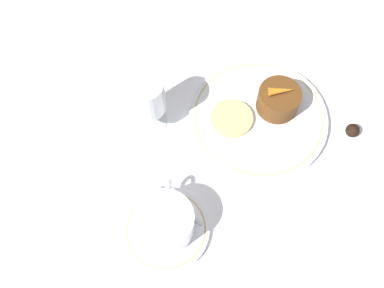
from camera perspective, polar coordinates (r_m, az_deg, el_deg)
ground_plane at (r=0.84m, az=6.09°, el=3.20°), size 3.00×3.00×0.00m
dinner_plate at (r=0.84m, az=8.39°, el=3.37°), size 0.26×0.26×0.01m
saucer at (r=0.75m, az=-3.30°, el=-10.77°), size 0.14×0.14×0.01m
coffee_cup at (r=0.72m, az=-3.41°, el=-9.82°), size 0.12×0.09×0.06m
spoon at (r=0.76m, az=-2.56°, el=-7.33°), size 0.07×0.09×0.00m
wine_glass at (r=0.77m, az=-5.96°, el=5.87°), size 0.07×0.07×0.12m
fork at (r=0.95m, az=7.06°, el=12.92°), size 0.06×0.17×0.01m
dessert_cake at (r=0.83m, az=10.92°, el=5.52°), size 0.08×0.08×0.05m
carrot_garnish at (r=0.81m, az=11.28°, el=6.66°), size 0.02×0.05×0.02m
pineapple_slice at (r=0.82m, az=5.04°, el=3.24°), size 0.08×0.08×0.01m
chocolate_truffle at (r=0.86m, az=19.72°, el=1.63°), size 0.03×0.03×0.03m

